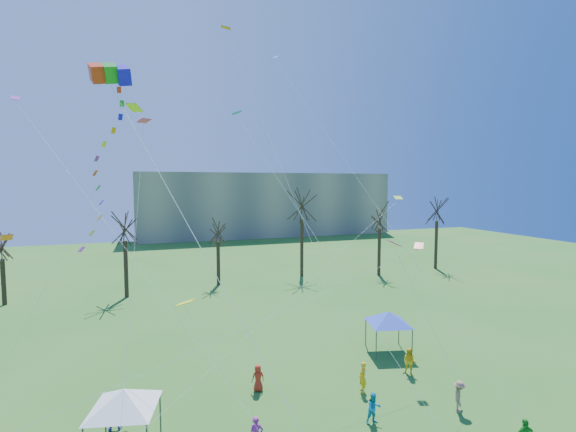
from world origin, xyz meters
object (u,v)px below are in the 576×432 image
object	(u,v)px
distant_building	(266,204)
big_box_kite	(110,170)
canopy_tent_white	(124,399)
canopy_tent_blue	(388,318)

from	to	relation	value
distant_building	big_box_kite	world-z (taller)	big_box_kite
canopy_tent_white	canopy_tent_blue	bearing A→B (deg)	17.71
canopy_tent_blue	distant_building	bearing A→B (deg)	81.54
distant_building	canopy_tent_blue	distance (m)	70.48
distant_building	canopy_tent_white	size ratio (longest dim) A/B	15.09
big_box_kite	canopy_tent_white	world-z (taller)	big_box_kite
big_box_kite	canopy_tent_white	bearing A→B (deg)	86.22
big_box_kite	canopy_tent_blue	size ratio (longest dim) A/B	4.75
distant_building	big_box_kite	xyz separation A→B (m)	(-28.35, -76.79, 5.55)
distant_building	canopy_tent_blue	world-z (taller)	distant_building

